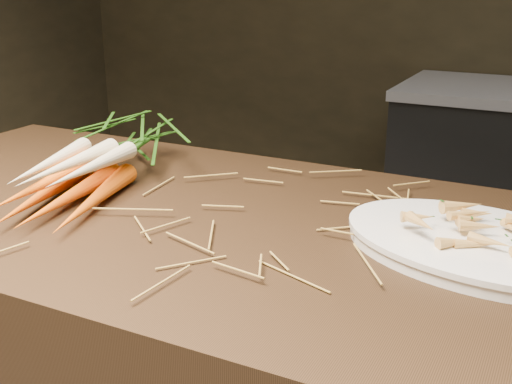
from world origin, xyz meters
The scene contains 4 objects.
straw_bedding centered at (0.00, 0.30, 0.91)m, with size 1.40×0.60×0.02m, color olive, non-canonical shape.
root_veg_bunch centered at (-0.72, 0.38, 0.95)m, with size 0.27×0.56×0.10m.
serving_platter centered at (-0.04, 0.34, 0.91)m, with size 0.39×0.26×0.02m, color white, non-canonical shape.
roasted_veg_heap centered at (-0.04, 0.34, 0.94)m, with size 0.19×0.14×0.04m, color #C1843E, non-canonical shape.
Camera 1 is at (0.05, -0.54, 1.28)m, focal length 45.00 mm.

